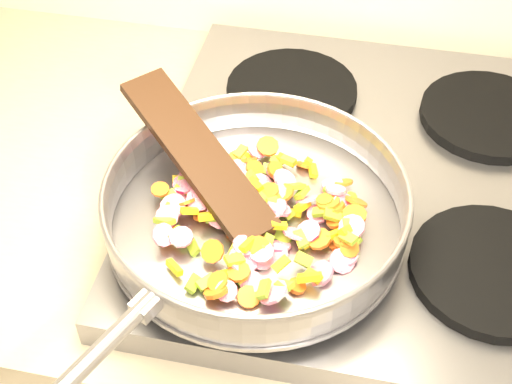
# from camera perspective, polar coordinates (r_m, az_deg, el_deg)

# --- Properties ---
(cooktop) EXTENTS (0.60, 0.60, 0.04)m
(cooktop) POSITION_cam_1_polar(r_m,az_deg,el_deg) (0.95, 9.67, 0.61)
(cooktop) COLOR #939399
(cooktop) RESTS_ON counter_top
(grate_fl) EXTENTS (0.19, 0.19, 0.02)m
(grate_fl) POSITION_cam_1_polar(r_m,az_deg,el_deg) (0.85, -0.37, -3.23)
(grate_fl) COLOR black
(grate_fl) RESTS_ON cooktop
(grate_fr) EXTENTS (0.19, 0.19, 0.02)m
(grate_fr) POSITION_cam_1_polar(r_m,az_deg,el_deg) (0.85, 18.45, -5.97)
(grate_fr) COLOR black
(grate_fr) RESTS_ON cooktop
(grate_bl) EXTENTS (0.19, 0.19, 0.02)m
(grate_bl) POSITION_cam_1_polar(r_m,az_deg,el_deg) (1.05, 2.87, 8.13)
(grate_bl) COLOR black
(grate_bl) RESTS_ON cooktop
(grate_br) EXTENTS (0.19, 0.19, 0.02)m
(grate_br) POSITION_cam_1_polar(r_m,az_deg,el_deg) (1.05, 18.11, 5.84)
(grate_br) COLOR black
(grate_br) RESTS_ON cooktop
(saute_pan) EXTENTS (0.40, 0.54, 0.06)m
(saute_pan) POSITION_cam_1_polar(r_m,az_deg,el_deg) (0.82, -0.07, -1.12)
(saute_pan) COLOR #9E9EA5
(saute_pan) RESTS_ON grate_fl
(vegetable_heap) EXTENTS (0.26, 0.27, 0.05)m
(vegetable_heap) POSITION_cam_1_polar(r_m,az_deg,el_deg) (0.83, 0.39, -1.75)
(vegetable_heap) COLOR #E4165C
(vegetable_heap) RESTS_ON saute_pan
(wooden_spatula) EXTENTS (0.23, 0.21, 0.08)m
(wooden_spatula) POSITION_cam_1_polar(r_m,az_deg,el_deg) (0.85, -4.71, 3.08)
(wooden_spatula) COLOR black
(wooden_spatula) RESTS_ON saute_pan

